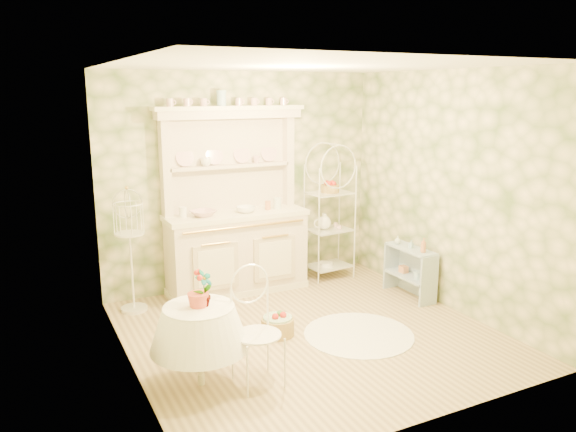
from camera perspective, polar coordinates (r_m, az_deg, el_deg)
name	(u,v)px	position (r m, az deg, el deg)	size (l,w,h in m)	color
floor	(309,333)	(5.97, 2.20, -11.78)	(3.60, 3.60, 0.00)	tan
ceiling	(312,65)	(5.44, 2.45, 15.06)	(3.60, 3.60, 0.00)	white
wall_left	(125,225)	(4.96, -16.22, -0.93)	(3.60, 3.60, 0.00)	beige
wall_right	(450,192)	(6.60, 16.14, 2.38)	(3.60, 3.60, 0.00)	beige
wall_back	(242,181)	(7.16, -4.68, 3.61)	(3.60, 3.60, 0.00)	beige
wall_front	(433,252)	(4.12, 14.54, -3.56)	(3.60, 3.60, 0.00)	beige
kitchen_dresser	(236,202)	(6.86, -5.32, 1.47)	(1.87, 0.61, 2.29)	beige
bakers_rack	(330,214)	(7.45, 4.25, 0.23)	(0.54, 0.39, 1.74)	white
side_shelf	(410,274)	(7.03, 12.25, -5.82)	(0.24, 0.65, 0.55)	#9FB4C6
round_table	(200,348)	(4.94, -8.91, -13.14)	(0.61, 0.61, 0.67)	white
cafe_chair	(258,329)	(4.84, -3.08, -11.41)	(0.46, 0.46, 1.00)	white
birdcage_stand	(130,247)	(6.53, -15.72, -3.07)	(0.36, 0.36, 1.51)	white
floor_basket	(278,325)	(5.89, -1.06, -10.98)	(0.34, 0.34, 0.22)	#A78847
lace_rug	(359,334)	(5.97, 7.19, -11.83)	(1.14, 1.14, 0.01)	white
bowl_floral	(203,216)	(6.73, -8.60, 0.04)	(0.29, 0.29, 0.07)	white
bowl_white	(246,212)	(6.88, -4.30, 0.42)	(0.24, 0.24, 0.08)	white
cup_left	(206,164)	(6.83, -8.33, 5.29)	(0.13, 0.13, 0.10)	white
cup_right	(256,161)	(7.07, -3.23, 5.64)	(0.09, 0.09, 0.09)	white
potted_geranium	(204,291)	(4.73, -8.49, -7.54)	(0.16, 0.11, 0.31)	#3F7238
bottle_amber	(423,247)	(6.75, 13.59, -3.07)	(0.07, 0.07, 0.17)	#C77D4D
bottle_blue	(411,245)	(6.91, 12.39, -2.91)	(0.05, 0.05, 0.10)	#9BC2D5
bottle_glass	(398,241)	(7.07, 11.06, -2.54)	(0.08, 0.08, 0.10)	silver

